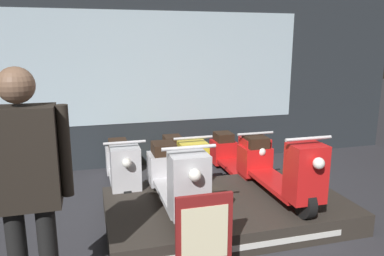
# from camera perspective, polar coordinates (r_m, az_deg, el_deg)

# --- Properties ---
(shop_wall_back) EXTENTS (8.54, 0.09, 3.20)m
(shop_wall_back) POSITION_cam_1_polar(r_m,az_deg,el_deg) (5.90, -5.71, 9.59)
(shop_wall_back) COLOR #23282D
(shop_wall_back) RESTS_ON ground_plane
(display_platform) EXTENTS (2.61, 1.51, 0.24)m
(display_platform) POSITION_cam_1_polar(r_m,az_deg,el_deg) (4.26, 5.30, -12.34)
(display_platform) COLOR #2D2823
(display_platform) RESTS_ON ground_plane
(scooter_display_left) EXTENTS (0.48, 1.58, 0.82)m
(scooter_display_left) POSITION_cam_1_polar(r_m,az_deg,el_deg) (3.91, -2.61, -7.64)
(scooter_display_left) COLOR black
(scooter_display_left) RESTS_ON display_platform
(scooter_display_right) EXTENTS (0.48, 1.58, 0.82)m
(scooter_display_right) POSITION_cam_1_polar(r_m,az_deg,el_deg) (4.31, 12.89, -5.99)
(scooter_display_right) COLOR black
(scooter_display_right) RESTS_ON display_platform
(scooter_backrow_0) EXTENTS (0.48, 1.58, 0.82)m
(scooter_backrow_0) POSITION_cam_1_polar(r_m,az_deg,el_deg) (5.06, -10.64, -5.87)
(scooter_backrow_0) COLOR black
(scooter_backrow_0) RESTS_ON ground_plane
(scooter_backrow_1) EXTENTS (0.48, 1.58, 0.82)m
(scooter_backrow_1) POSITION_cam_1_polar(r_m,az_deg,el_deg) (5.18, -1.52, -5.19)
(scooter_backrow_1) COLOR black
(scooter_backrow_1) RESTS_ON ground_plane
(scooter_backrow_2) EXTENTS (0.48, 1.58, 0.82)m
(scooter_backrow_2) POSITION_cam_1_polar(r_m,az_deg,el_deg) (5.43, 6.95, -4.43)
(scooter_backrow_2) COLOR black
(scooter_backrow_2) RESTS_ON ground_plane
(person_left_browsing) EXTENTS (0.60, 0.24, 1.79)m
(person_left_browsing) POSITION_cam_1_polar(r_m,az_deg,el_deg) (2.70, -24.04, -6.90)
(person_left_browsing) COLOR black
(person_left_browsing) RESTS_ON ground_plane
(price_sign_board) EXTENTS (0.47, 0.04, 0.76)m
(price_sign_board) POSITION_cam_1_polar(r_m,az_deg,el_deg) (3.15, 1.86, -16.43)
(price_sign_board) COLOR maroon
(price_sign_board) RESTS_ON ground_plane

